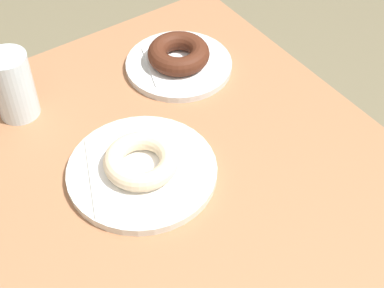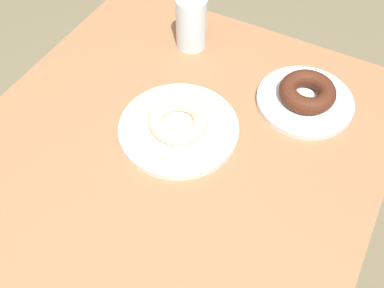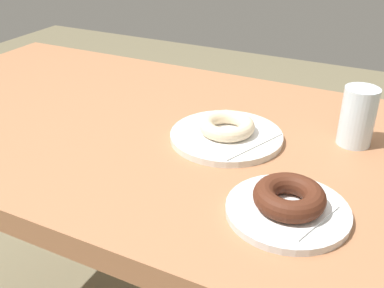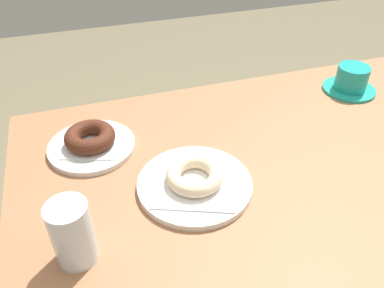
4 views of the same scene
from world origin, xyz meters
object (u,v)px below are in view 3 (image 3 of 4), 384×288
at_px(donut_chocolate_ring, 289,197).
at_px(plate_chocolate_ring, 288,211).
at_px(plate_sugar_ring, 226,136).
at_px(water_glass, 358,117).
at_px(donut_sugar_ring, 227,126).

bearing_deg(donut_chocolate_ring, plate_chocolate_ring, 0.00).
relative_size(plate_sugar_ring, water_glass, 1.94).
distance_m(donut_sugar_ring, plate_chocolate_ring, 0.27).
bearing_deg(plate_chocolate_ring, donut_chocolate_ring, 0.00).
height_order(donut_sugar_ring, water_glass, water_glass).
distance_m(donut_chocolate_ring, water_glass, 0.30).
relative_size(donut_sugar_ring, plate_chocolate_ring, 0.59).
relative_size(plate_sugar_ring, donut_chocolate_ring, 2.05).
bearing_deg(plate_chocolate_ring, plate_sugar_ring, -45.97).
bearing_deg(plate_sugar_ring, water_glass, -157.33).
xyz_separation_m(plate_chocolate_ring, water_glass, (-0.05, -0.29, 0.05)).
relative_size(donut_sugar_ring, donut_chocolate_ring, 1.01).
xyz_separation_m(plate_sugar_ring, plate_chocolate_ring, (-0.18, 0.19, -0.00)).
relative_size(plate_chocolate_ring, donut_chocolate_ring, 1.73).
bearing_deg(donut_sugar_ring, plate_sugar_ring, 0.00).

